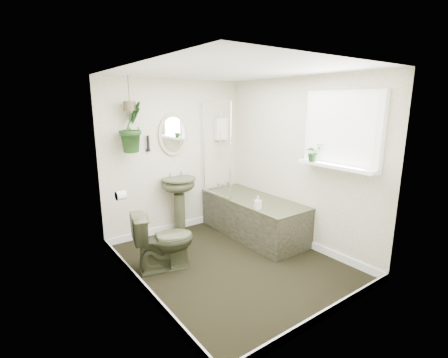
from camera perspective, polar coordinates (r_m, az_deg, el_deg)
floor at (r=4.23m, az=1.24°, el=-14.52°), size 2.30×2.80×0.02m
ceiling at (r=3.76m, az=1.42°, el=18.61°), size 2.30×2.80×0.02m
wall_back at (r=5.00m, az=-8.55°, el=3.79°), size 2.30×0.02×2.30m
wall_front at (r=2.87m, az=18.69°, el=-3.81°), size 2.30×0.02×2.30m
wall_left at (r=3.27m, az=-15.05°, el=-1.52°), size 0.02×2.80×2.30m
wall_right at (r=4.61m, az=12.88°, el=2.81°), size 0.02×2.80×2.30m
skirting at (r=4.20m, az=1.24°, el=-13.80°), size 2.30×2.80×0.10m
bathtub at (r=4.93m, az=5.17°, el=-6.62°), size 0.72×1.72×0.58m
bath_screen at (r=4.86m, az=-1.35°, el=5.22°), size 0.04×0.72×1.40m
shower_box at (r=5.31m, az=-0.59°, el=8.83°), size 0.20×0.10×0.35m
oval_mirror at (r=4.90m, az=-8.94°, el=7.71°), size 0.46×0.03×0.62m
wall_sconce at (r=4.73m, az=-13.17°, el=6.12°), size 0.04×0.04×0.22m
toilet_roll_holder at (r=4.00m, az=-17.70°, el=-2.76°), size 0.11×0.11×0.11m
window_recess at (r=4.07m, az=20.06°, el=8.11°), size 0.08×1.00×0.90m
window_sill at (r=4.06m, az=19.04°, el=2.19°), size 0.18×1.00×0.04m
window_blinds at (r=4.03m, az=19.70°, el=8.09°), size 0.01×0.86×0.76m
toilet at (r=4.00m, az=-10.54°, el=-10.53°), size 0.78×0.55×0.72m
pedestal_sink at (r=5.00m, az=-7.82°, el=-4.63°), size 0.58×0.52×0.87m
sill_plant at (r=4.18m, az=15.42°, el=4.56°), size 0.21×0.18×0.22m
hanging_plant at (r=4.51m, az=-16.03°, el=8.78°), size 0.46×0.47×0.67m
soap_bottle at (r=4.33m, az=5.97°, el=-4.15°), size 0.10×0.10×0.18m
hanging_pot at (r=4.50m, az=-16.26°, el=12.24°), size 0.16×0.16×0.12m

